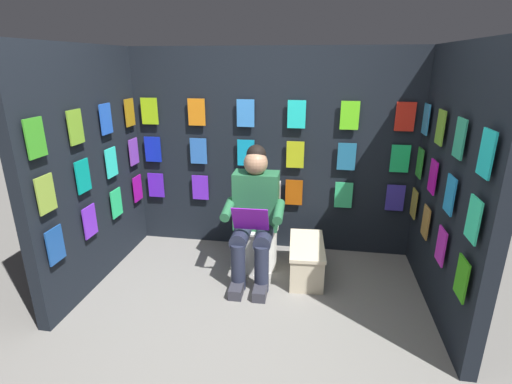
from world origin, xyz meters
name	(u,v)px	position (x,y,z in m)	size (l,w,h in m)	color
ground_plane	(238,354)	(0.00, 0.00, 0.00)	(30.00, 30.00, 0.00)	gray
display_wall_back	(271,152)	(0.00, -1.69, 1.00)	(2.90, 0.14, 2.01)	black
display_wall_left	(453,186)	(-1.45, -0.82, 1.00)	(0.14, 1.64, 2.01)	black
display_wall_right	(89,169)	(1.45, -0.82, 1.00)	(0.14, 1.64, 2.01)	black
toilet	(258,232)	(0.07, -1.26, 0.33)	(0.41, 0.56, 0.77)	white
person_reading	(254,214)	(0.06, -1.03, 0.60)	(0.53, 0.69, 1.19)	#286B42
comic_longbox_near	(306,260)	(-0.41, -1.08, 0.16)	(0.34, 0.65, 0.32)	beige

